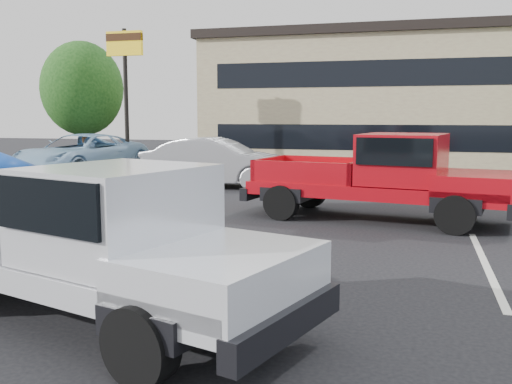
# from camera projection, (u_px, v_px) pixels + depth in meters

# --- Properties ---
(ground) EXTENTS (90.00, 90.00, 0.00)m
(ground) POSITION_uv_depth(u_px,v_px,m) (281.00, 284.00, 8.29)
(ground) COLOR black
(ground) RESTS_ON ground
(stripe_left) EXTENTS (0.12, 5.00, 0.01)m
(stripe_left) POSITION_uv_depth(u_px,v_px,m) (153.00, 242.00, 11.00)
(stripe_left) COLOR silver
(stripe_left) RESTS_ON ground
(stripe_right) EXTENTS (0.12, 5.00, 0.01)m
(stripe_right) POSITION_uv_depth(u_px,v_px,m) (486.00, 264.00, 9.39)
(stripe_right) COLOR silver
(stripe_right) RESTS_ON ground
(motel_building) EXTENTS (20.40, 8.40, 6.30)m
(motel_building) POSITION_uv_depth(u_px,v_px,m) (422.00, 99.00, 27.34)
(motel_building) COLOR tan
(motel_building) RESTS_ON ground
(motel_sign) EXTENTS (1.60, 0.22, 6.00)m
(motel_sign) POSITION_uv_depth(u_px,v_px,m) (125.00, 62.00, 23.71)
(motel_sign) COLOR black
(motel_sign) RESTS_ON ground
(tree_left) EXTENTS (3.96, 3.96, 6.02)m
(tree_left) POSITION_uv_depth(u_px,v_px,m) (82.00, 89.00, 27.78)
(tree_left) COLOR #332114
(tree_left) RESTS_ON ground
(tree_back) EXTENTS (4.68, 4.68, 7.11)m
(tree_back) POSITION_uv_depth(u_px,v_px,m) (504.00, 76.00, 28.97)
(tree_back) COLOR #332114
(tree_back) RESTS_ON ground
(silver_pickup) EXTENTS (6.01, 3.52, 2.06)m
(silver_pickup) POSITION_uv_depth(u_px,v_px,m) (103.00, 236.00, 6.59)
(silver_pickup) COLOR black
(silver_pickup) RESTS_ON ground
(red_pickup) EXTENTS (6.41, 3.12, 2.02)m
(red_pickup) POSITION_uv_depth(u_px,v_px,m) (394.00, 174.00, 13.14)
(red_pickup) COLOR black
(red_pickup) RESTS_ON ground
(silver_sedan) EXTENTS (5.12, 1.83, 1.68)m
(silver_sedan) POSITION_uv_depth(u_px,v_px,m) (217.00, 162.00, 19.55)
(silver_sedan) COLOR #9FA1A6
(silver_sedan) RESTS_ON ground
(blue_suv) EXTENTS (3.65, 6.48, 1.71)m
(blue_suv) POSITION_uv_depth(u_px,v_px,m) (81.00, 155.00, 22.91)
(blue_suv) COLOR #91B9D9
(blue_suv) RESTS_ON ground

